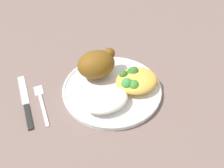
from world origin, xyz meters
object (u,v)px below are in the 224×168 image
(mac_cheese_with_broccoli, at_px, (135,80))
(fork, at_px, (42,102))
(roasted_chicken, at_px, (97,64))
(rice_pile, at_px, (106,100))
(plate, at_px, (112,89))
(knife, at_px, (26,104))

(mac_cheese_with_broccoli, xyz_separation_m, fork, (-0.23, 0.05, -0.03))
(mac_cheese_with_broccoli, relative_size, fork, 0.77)
(roasted_chicken, distance_m, rice_pile, 0.11)
(plate, xyz_separation_m, roasted_chicken, (-0.02, 0.06, 0.04))
(plate, bearing_deg, knife, 168.92)
(plate, bearing_deg, fork, 169.28)
(plate, relative_size, rice_pile, 2.36)
(fork, distance_m, knife, 0.04)
(rice_pile, bearing_deg, plate, 52.56)
(plate, relative_size, mac_cheese_with_broccoli, 2.34)
(rice_pile, distance_m, knife, 0.20)
(rice_pile, distance_m, fork, 0.17)
(plate, distance_m, knife, 0.22)
(plate, bearing_deg, rice_pile, -127.44)
(mac_cheese_with_broccoli, bearing_deg, rice_pile, -162.11)
(knife, bearing_deg, rice_pile, -27.55)
(plate, relative_size, knife, 1.35)
(knife, bearing_deg, fork, -12.82)
(roasted_chicken, bearing_deg, knife, -174.62)
(fork, bearing_deg, mac_cheese_with_broccoli, -12.82)
(mac_cheese_with_broccoli, bearing_deg, fork, 167.18)
(roasted_chicken, xyz_separation_m, mac_cheese_with_broccoli, (0.07, -0.08, -0.02))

